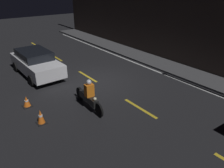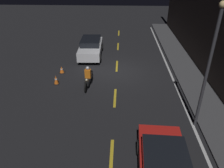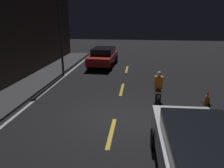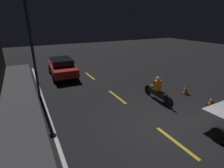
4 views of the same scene
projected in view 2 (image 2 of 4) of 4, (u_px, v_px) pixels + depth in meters
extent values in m
plane|color=black|center=(117.00, 72.00, 15.89)|extent=(56.00, 56.00, 0.00)
cube|color=#424244|center=(187.00, 72.00, 15.67)|extent=(28.00, 1.92, 0.11)
cube|color=#382D28|center=(213.00, 30.00, 14.13)|extent=(28.00, 0.30, 6.28)
cube|color=gold|center=(119.00, 33.00, 24.62)|extent=(2.00, 0.14, 0.01)
cube|color=gold|center=(118.00, 46.00, 20.69)|extent=(2.00, 0.14, 0.01)
cube|color=gold|center=(117.00, 66.00, 16.76)|extent=(2.00, 0.14, 0.01)
cube|color=gold|center=(115.00, 98.00, 12.84)|extent=(2.00, 0.14, 0.01)
cube|color=gold|center=(111.00, 157.00, 8.91)|extent=(2.00, 0.14, 0.01)
cube|color=silver|center=(170.00, 73.00, 15.74)|extent=(25.20, 0.14, 0.01)
cube|color=silver|center=(91.00, 49.00, 18.28)|extent=(4.37, 1.85, 0.70)
cube|color=black|center=(91.00, 41.00, 18.19)|extent=(2.42, 1.62, 0.45)
cube|color=red|center=(99.00, 39.00, 20.04)|extent=(0.07, 0.20, 0.10)
cube|color=red|center=(87.00, 39.00, 20.06)|extent=(0.07, 0.20, 0.10)
cylinder|color=black|center=(100.00, 59.00, 17.26)|extent=(0.62, 0.20, 0.61)
cylinder|color=black|center=(79.00, 58.00, 17.29)|extent=(0.62, 0.20, 0.61)
cylinder|color=black|center=(102.00, 47.00, 19.61)|extent=(0.62, 0.20, 0.61)
cylinder|color=black|center=(83.00, 47.00, 19.63)|extent=(0.62, 0.20, 0.61)
cube|color=black|center=(166.00, 163.00, 7.24)|extent=(2.28, 1.63, 0.46)
cylinder|color=black|center=(139.00, 147.00, 8.96)|extent=(0.63, 0.21, 0.63)
cylinder|color=black|center=(180.00, 150.00, 8.83)|extent=(0.63, 0.21, 0.63)
cylinder|color=black|center=(86.00, 88.00, 13.25)|extent=(0.60, 0.12, 0.59)
cylinder|color=black|center=(91.00, 75.00, 14.80)|extent=(0.60, 0.14, 0.59)
cube|color=black|center=(89.00, 79.00, 13.95)|extent=(1.38, 0.32, 0.30)
sphere|color=#F2EABF|center=(86.00, 80.00, 13.34)|extent=(0.14, 0.14, 0.14)
cube|color=orange|center=(88.00, 74.00, 13.66)|extent=(0.30, 0.38, 0.55)
sphere|color=silver|center=(88.00, 68.00, 13.47)|extent=(0.22, 0.22, 0.22)
cube|color=black|center=(62.00, 73.00, 15.73)|extent=(0.40, 0.40, 0.03)
cone|color=orange|center=(62.00, 69.00, 15.61)|extent=(0.31, 0.31, 0.47)
cylinder|color=white|center=(62.00, 69.00, 15.60)|extent=(0.17, 0.17, 0.06)
cube|color=black|center=(57.00, 84.00, 14.30)|extent=(0.37, 0.37, 0.03)
cone|color=orange|center=(56.00, 80.00, 14.15)|extent=(0.28, 0.28, 0.58)
cylinder|color=white|center=(56.00, 79.00, 14.13)|extent=(0.16, 0.16, 0.07)
cylinder|color=#333338|center=(206.00, 75.00, 9.35)|extent=(0.14, 0.14, 5.50)
sphere|color=#F9D88C|center=(223.00, 4.00, 7.96)|extent=(0.28, 0.28, 0.28)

